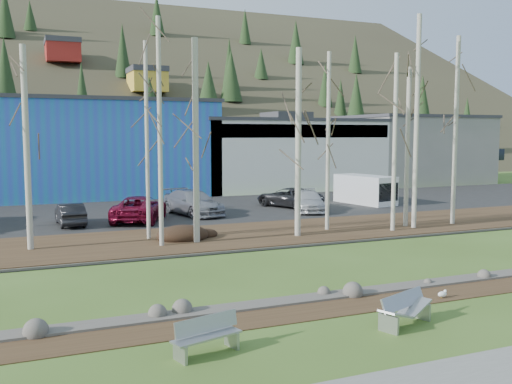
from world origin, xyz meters
name	(u,v)px	position (x,y,z in m)	size (l,w,h in m)	color
ground	(463,315)	(0.00, 0.00, 0.00)	(200.00, 200.00, 0.00)	#3E5A1F
dirt_strip	(417,296)	(0.00, 2.10, 0.01)	(80.00, 1.80, 0.03)	#382616
near_bank_rocks	(399,289)	(0.00, 3.10, 0.00)	(80.00, 0.80, 0.50)	#47423D
river	(338,264)	(0.00, 7.20, 0.00)	(80.00, 8.00, 0.90)	black
far_bank_rocks	(293,246)	(0.00, 11.30, 0.00)	(80.00, 0.80, 0.46)	#47423D
far_bank	(266,234)	(0.00, 14.50, 0.07)	(80.00, 7.00, 0.15)	#382616
parking_lot	(206,210)	(0.00, 25.00, 0.07)	(80.00, 14.00, 0.14)	black
building_blue	(92,147)	(-6.00, 39.00, 4.16)	(20.40, 12.24, 8.30)	blue
building_white	(278,153)	(12.00, 38.98, 3.41)	(18.36, 12.24, 6.80)	silver
building_grey	(409,149)	(28.00, 39.00, 3.66)	(14.28, 12.24, 7.30)	slate
hillside	(94,58)	(0.00, 84.00, 17.50)	(160.00, 72.00, 35.00)	#2F291D
bench_intact	(207,336)	(-7.93, 0.07, 0.45)	(1.87, 1.00, 0.90)	#9D9FA2
bench_damaged	(405,309)	(-2.16, -0.06, 0.44)	(2.06, 1.29, 0.88)	#9D9FA2
seagull	(442,294)	(0.59, 1.57, 0.16)	(0.39, 0.18, 0.28)	gold
dirt_mound	(183,234)	(-4.63, 14.30, 0.41)	(2.63, 1.85, 0.51)	black
birch_0	(27,148)	(-11.64, 14.57, 4.70)	(0.27, 0.27, 9.10)	beige
birch_1	(147,141)	(-6.13, 15.16, 4.99)	(0.19, 0.19, 9.68)	beige
birch_2	(196,141)	(-4.19, 13.33, 4.98)	(0.29, 0.29, 9.67)	beige
birch_3	(160,133)	(-5.95, 13.15, 5.39)	(0.21, 0.21, 10.47)	beige
birch_4	(298,143)	(1.10, 13.02, 4.88)	(0.30, 0.30, 9.47)	beige
birch_5	(328,142)	(3.44, 14.10, 4.92)	(0.21, 0.21, 9.54)	beige
birch_6	(395,143)	(6.55, 12.44, 4.86)	(0.23, 0.23, 9.43)	beige
birch_7	(417,123)	(8.21, 12.78, 5.96)	(0.26, 0.26, 11.62)	beige
birch_8	(407,148)	(8.10, 13.37, 4.58)	(0.26, 0.26, 8.87)	beige
birch_9	(456,131)	(11.21, 13.08, 5.50)	(0.25, 0.25, 10.71)	beige
car_1	(70,214)	(-9.38, 21.06, 0.77)	(1.34, 3.85, 1.27)	black
car_2	(140,208)	(-5.41, 21.10, 0.90)	(2.52, 5.46, 1.52)	maroon
car_3	(193,203)	(-1.70, 22.44, 0.93)	(2.22, 5.45, 1.58)	gray
car_4	(289,197)	(5.75, 23.63, 0.83)	(2.30, 5.00, 1.39)	#292A2C
car_5	(308,201)	(5.97, 21.14, 0.83)	(1.94, 4.77, 1.38)	silver
van_white	(367,190)	(11.93, 23.03, 1.19)	(2.85, 5.11, 2.11)	white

